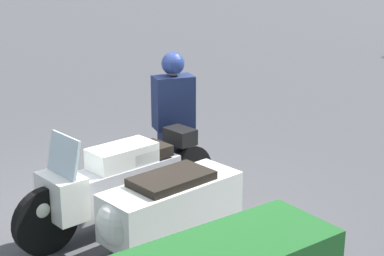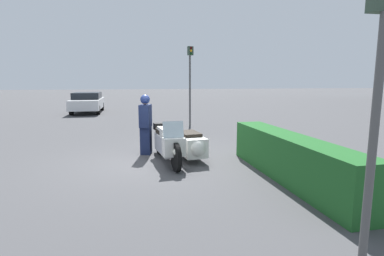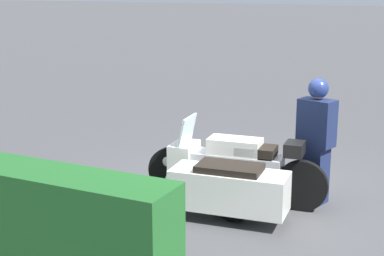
# 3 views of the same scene
# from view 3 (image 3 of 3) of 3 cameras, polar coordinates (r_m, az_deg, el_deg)

# --- Properties ---
(ground_plane) EXTENTS (160.00, 160.00, 0.00)m
(ground_plane) POSITION_cam_3_polar(r_m,az_deg,el_deg) (8.45, 5.24, -6.76)
(ground_plane) COLOR #424244
(police_motorcycle) EXTENTS (2.56, 1.28, 1.17)m
(police_motorcycle) POSITION_cam_3_polar(r_m,az_deg,el_deg) (7.82, 3.17, -4.73)
(police_motorcycle) COLOR black
(police_motorcycle) RESTS_ON ground
(officer_rider) EXTENTS (0.53, 0.41, 1.74)m
(officer_rider) POSITION_cam_3_polar(r_m,az_deg,el_deg) (8.17, 11.92, -0.95)
(officer_rider) COLOR #192347
(officer_rider) RESTS_ON ground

